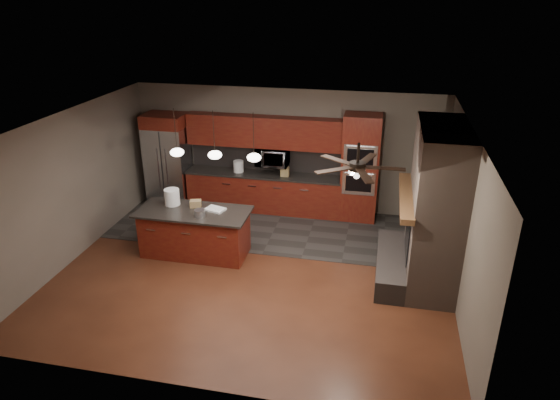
% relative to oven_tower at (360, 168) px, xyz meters
% --- Properties ---
extents(ground, '(7.00, 7.00, 0.00)m').
position_rel_oven_tower_xyz_m(ground, '(-1.70, -2.69, -1.19)').
color(ground, '#5D2F1C').
rests_on(ground, ground).
extents(ceiling, '(7.00, 6.00, 0.02)m').
position_rel_oven_tower_xyz_m(ceiling, '(-1.70, -2.69, 1.61)').
color(ceiling, white).
rests_on(ceiling, back_wall).
extents(back_wall, '(7.00, 0.02, 2.80)m').
position_rel_oven_tower_xyz_m(back_wall, '(-1.70, 0.31, 0.21)').
color(back_wall, '#6D6157').
rests_on(back_wall, ground).
extents(right_wall, '(0.02, 6.00, 2.80)m').
position_rel_oven_tower_xyz_m(right_wall, '(1.80, -2.69, 0.21)').
color(right_wall, '#6D6157').
rests_on(right_wall, ground).
extents(left_wall, '(0.02, 6.00, 2.80)m').
position_rel_oven_tower_xyz_m(left_wall, '(-5.20, -2.69, 0.21)').
color(left_wall, '#6D6157').
rests_on(left_wall, ground).
extents(slate_tile_patch, '(7.00, 2.40, 0.01)m').
position_rel_oven_tower_xyz_m(slate_tile_patch, '(-1.70, -0.89, -1.19)').
color(slate_tile_patch, '#322F2D').
rests_on(slate_tile_patch, ground).
extents(fireplace_column, '(1.30, 2.10, 2.80)m').
position_rel_oven_tower_xyz_m(fireplace_column, '(1.34, -2.29, 0.11)').
color(fireplace_column, '#756053').
rests_on(fireplace_column, ground).
extents(back_cabinetry, '(3.59, 0.64, 2.20)m').
position_rel_oven_tower_xyz_m(back_cabinetry, '(-2.18, 0.05, -0.30)').
color(back_cabinetry, maroon).
rests_on(back_cabinetry, ground).
extents(oven_tower, '(0.80, 0.63, 2.38)m').
position_rel_oven_tower_xyz_m(oven_tower, '(0.00, 0.00, 0.00)').
color(oven_tower, maroon).
rests_on(oven_tower, ground).
extents(microwave, '(0.73, 0.41, 0.50)m').
position_rel_oven_tower_xyz_m(microwave, '(-1.98, 0.06, 0.11)').
color(microwave, silver).
rests_on(microwave, back_cabinetry).
extents(refrigerator, '(0.94, 0.75, 2.19)m').
position_rel_oven_tower_xyz_m(refrigerator, '(-4.45, -0.07, -0.10)').
color(refrigerator, silver).
rests_on(refrigerator, ground).
extents(kitchen_island, '(2.15, 0.98, 0.92)m').
position_rel_oven_tower_xyz_m(kitchen_island, '(-2.98, -2.30, -0.73)').
color(kitchen_island, maroon).
rests_on(kitchen_island, ground).
extents(white_bucket, '(0.32, 0.32, 0.32)m').
position_rel_oven_tower_xyz_m(white_bucket, '(-3.48, -2.10, -0.11)').
color(white_bucket, white).
rests_on(white_bucket, kitchen_island).
extents(paint_can, '(0.25, 0.25, 0.13)m').
position_rel_oven_tower_xyz_m(paint_can, '(-2.77, -2.51, -0.20)').
color(paint_can, '#BCBCC1').
rests_on(paint_can, kitchen_island).
extents(paint_tray, '(0.42, 0.34, 0.04)m').
position_rel_oven_tower_xyz_m(paint_tray, '(-2.58, -2.19, -0.25)').
color(paint_tray, white).
rests_on(paint_tray, kitchen_island).
extents(cardboard_box, '(0.24, 0.21, 0.13)m').
position_rel_oven_tower_xyz_m(cardboard_box, '(-3.00, -2.12, -0.20)').
color(cardboard_box, '#92754B').
rests_on(cardboard_box, kitchen_island).
extents(counter_bucket, '(0.30, 0.30, 0.26)m').
position_rel_oven_tower_xyz_m(counter_bucket, '(-2.76, 0.01, -0.16)').
color(counter_bucket, white).
rests_on(counter_bucket, back_cabinetry).
extents(counter_box, '(0.19, 0.15, 0.21)m').
position_rel_oven_tower_xyz_m(counter_box, '(-1.66, -0.04, -0.19)').
color(counter_box, '#A18753').
rests_on(counter_box, back_cabinetry).
extents(pendant_left, '(0.26, 0.26, 0.92)m').
position_rel_oven_tower_xyz_m(pendant_left, '(-3.35, -1.99, 0.77)').
color(pendant_left, black).
rests_on(pendant_left, ceiling).
extents(pendant_center, '(0.26, 0.26, 0.92)m').
position_rel_oven_tower_xyz_m(pendant_center, '(-2.60, -1.99, 0.77)').
color(pendant_center, black).
rests_on(pendant_center, ceiling).
extents(pendant_right, '(0.26, 0.26, 0.92)m').
position_rel_oven_tower_xyz_m(pendant_right, '(-1.85, -1.99, 0.77)').
color(pendant_right, black).
rests_on(pendant_right, ceiling).
extents(ceiling_fan, '(1.27, 1.33, 0.41)m').
position_rel_oven_tower_xyz_m(ceiling_fan, '(0.10, -3.49, 1.27)').
color(ceiling_fan, black).
rests_on(ceiling_fan, ceiling).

